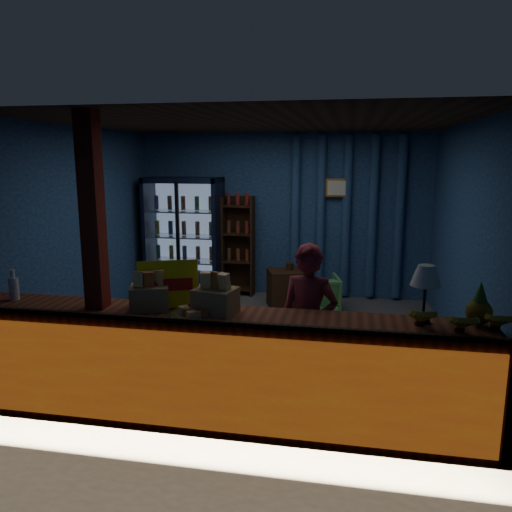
{
  "coord_description": "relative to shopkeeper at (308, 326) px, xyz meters",
  "views": [
    {
      "loc": [
        1.06,
        -5.7,
        2.23
      ],
      "look_at": [
        0.01,
        -0.2,
        1.1
      ],
      "focal_mm": 35.0,
      "sensor_mm": 36.0,
      "label": 1
    }
  ],
  "objects": [
    {
      "name": "bottle_shelf",
      "position": [
        -1.42,
        3.5,
        0.05
      ],
      "size": [
        0.5,
        0.28,
        1.6
      ],
      "color": "#331F10",
      "rests_on": "ground"
    },
    {
      "name": "snack_box_left",
      "position": [
        -0.73,
        -0.43,
        0.33
      ],
      "size": [
        0.37,
        0.33,
        0.35
      ],
      "color": "#986C49",
      "rests_on": "counter"
    },
    {
      "name": "snack_box_centre",
      "position": [
        -1.31,
        -0.42,
        0.33
      ],
      "size": [
        0.38,
        0.35,
        0.33
      ],
      "color": "#986C49",
      "rests_on": "counter"
    },
    {
      "name": "pastry_tray",
      "position": [
        -0.86,
        -0.52,
        0.24
      ],
      "size": [
        0.45,
        0.45,
        0.07
      ],
      "color": "silver",
      "rests_on": "counter"
    },
    {
      "name": "curtain_folds",
      "position": [
        0.28,
        3.59,
        0.56
      ],
      "size": [
        1.74,
        0.14,
        2.5
      ],
      "color": "navy",
      "rests_on": "room_walls"
    },
    {
      "name": "framed_picture",
      "position": [
        0.13,
        3.54,
        1.01
      ],
      "size": [
        0.36,
        0.04,
        0.28
      ],
      "color": "gold",
      "rests_on": "room_walls"
    },
    {
      "name": "ground",
      "position": [
        -0.72,
        1.45,
        -0.74
      ],
      "size": [
        4.6,
        4.6,
        0.0
      ],
      "primitive_type": "plane",
      "color": "#515154",
      "rests_on": "ground"
    },
    {
      "name": "room_walls",
      "position": [
        -0.72,
        1.45,
        0.83
      ],
      "size": [
        4.6,
        4.6,
        4.6
      ],
      "color": "navy",
      "rests_on": "ground"
    },
    {
      "name": "counter",
      "position": [
        -0.72,
        -0.46,
        -0.26
      ],
      "size": [
        4.4,
        0.57,
        0.99
      ],
      "color": "brown",
      "rests_on": "ground"
    },
    {
      "name": "table_lamp",
      "position": [
        0.93,
        -0.35,
        0.57
      ],
      "size": [
        0.23,
        0.23,
        0.46
      ],
      "color": "black",
      "rests_on": "counter"
    },
    {
      "name": "pineapple",
      "position": [
        1.33,
        -0.36,
        0.35
      ],
      "size": [
        0.2,
        0.2,
        0.34
      ],
      "color": "olive",
      "rests_on": "counter"
    },
    {
      "name": "banana_bunches",
      "position": [
        1.16,
        -0.5,
        0.3
      ],
      "size": [
        0.79,
        0.3,
        0.17
      ],
      "color": "gold",
      "rests_on": "counter"
    },
    {
      "name": "yellow_sign",
      "position": [
        -1.17,
        -0.35,
        0.42
      ],
      "size": [
        0.51,
        0.28,
        0.41
      ],
      "color": "yellow",
      "rests_on": "counter"
    },
    {
      "name": "side_table",
      "position": [
        -0.52,
        2.95,
        -0.46
      ],
      "size": [
        0.73,
        0.64,
        0.67
      ],
      "color": "#331F10",
      "rests_on": "ground"
    },
    {
      "name": "green_chair",
      "position": [
        -0.08,
        2.77,
        -0.47
      ],
      "size": [
        0.69,
        0.7,
        0.54
      ],
      "primitive_type": "imported",
      "rotation": [
        0.0,
        0.0,
        3.35
      ],
      "color": "#51A251",
      "rests_on": "ground"
    },
    {
      "name": "support_post",
      "position": [
        -1.77,
        -0.45,
        0.56
      ],
      "size": [
        0.16,
        0.16,
        2.6
      ],
      "primitive_type": "cube",
      "color": "maroon",
      "rests_on": "ground"
    },
    {
      "name": "beverage_cooler",
      "position": [
        -2.27,
        3.36,
        0.19
      ],
      "size": [
        1.2,
        0.62,
        1.9
      ],
      "color": "black",
      "rests_on": "ground"
    },
    {
      "name": "shopkeeper",
      "position": [
        0.0,
        0.0,
        0.0
      ],
      "size": [
        0.6,
        0.46,
        1.48
      ],
      "primitive_type": "imported",
      "rotation": [
        0.0,
        0.0,
        -0.21
      ],
      "color": "maroon",
      "rests_on": "ground"
    }
  ]
}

